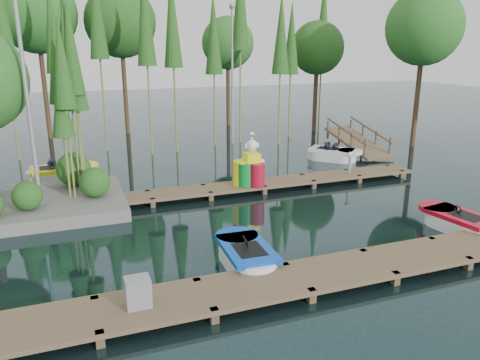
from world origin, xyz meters
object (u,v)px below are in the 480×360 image
object	(u,v)px
boat_yellow_far	(61,174)
utility_cabinet	(138,292)
boat_blue	(246,256)
yellow_barrel	(241,173)
island	(3,113)
boat_red	(458,222)
drum_cluster	(253,169)

from	to	relation	value
boat_yellow_far	utility_cabinet	distance (m)	11.03
boat_blue	yellow_barrel	distance (m)	5.90
island	boat_red	size ratio (longest dim) A/B	2.61
boat_blue	drum_cluster	bearing A→B (deg)	68.78
boat_red	utility_cabinet	world-z (taller)	utility_cabinet
boat_blue	utility_cabinet	distance (m)	3.21
boat_blue	boat_red	world-z (taller)	boat_blue
yellow_barrel	utility_cabinet	bearing A→B (deg)	-124.40
boat_red	boat_yellow_far	xyz separation A→B (m)	(-10.85, 9.55, 0.05)
boat_blue	boat_red	distance (m)	6.63
island	boat_red	bearing A→B (deg)	-27.58
utility_cabinet	drum_cluster	size ratio (longest dim) A/B	0.30
boat_red	boat_yellow_far	bearing A→B (deg)	129.23
yellow_barrel	island	bearing A→B (deg)	174.06
boat_red	yellow_barrel	bearing A→B (deg)	120.32
island	yellow_barrel	distance (m)	8.01
boat_blue	boat_yellow_far	bearing A→B (deg)	116.47
boat_red	yellow_barrel	world-z (taller)	yellow_barrel
boat_red	drum_cluster	distance (m)	6.96
utility_cabinet	drum_cluster	bearing A→B (deg)	52.84
boat_blue	island	bearing A→B (deg)	134.11
drum_cluster	island	bearing A→B (deg)	173.27
island	yellow_barrel	bearing A→B (deg)	-5.94
island	boat_yellow_far	xyz separation A→B (m)	(1.41, 3.15, -2.89)
boat_blue	drum_cluster	xyz separation A→B (m)	(2.36, 5.39, 0.63)
boat_yellow_far	boat_red	bearing A→B (deg)	-25.30
boat_yellow_far	utility_cabinet	size ratio (longest dim) A/B	4.79
island	drum_cluster	xyz separation A→B (m)	(7.99, -0.94, -2.31)
boat_yellow_far	yellow_barrel	size ratio (longest dim) A/B	3.17
boat_yellow_far	utility_cabinet	world-z (taller)	boat_yellow_far
island	yellow_barrel	xyz separation A→B (m)	(7.59, -0.79, -2.44)
drum_cluster	yellow_barrel	bearing A→B (deg)	159.09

